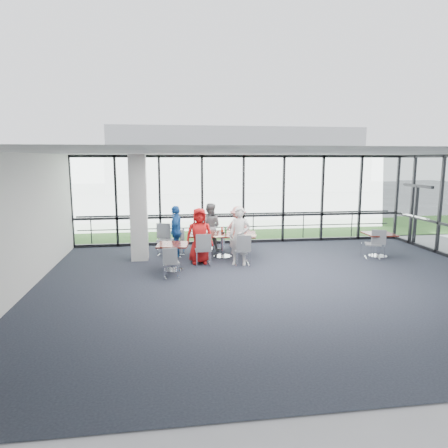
{
  "coord_description": "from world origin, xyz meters",
  "views": [
    {
      "loc": [
        -2.72,
        -9.19,
        3.06
      ],
      "look_at": [
        -1.04,
        2.66,
        1.1
      ],
      "focal_mm": 32.0,
      "sensor_mm": 36.0,
      "label": 1
    }
  ],
  "objects": [
    {
      "name": "apron",
      "position": [
        0.0,
        10.0,
        -0.02
      ],
      "size": [
        80.0,
        70.0,
        0.02
      ],
      "primitive_type": "cube",
      "color": "slate",
      "rests_on": "ground"
    },
    {
      "name": "chair_spare_r",
      "position": [
        3.53,
        2.1,
        0.45
      ],
      "size": [
        0.57,
        0.57,
        0.91
      ],
      "primitive_type": null,
      "rotation": [
        0.0,
        0.0,
        -0.35
      ],
      "color": "slate",
      "rests_on": "ground"
    },
    {
      "name": "plate_fr",
      "position": [
        -0.48,
        3.26,
        0.76
      ],
      "size": [
        0.25,
        0.25,
        0.01
      ],
      "primitive_type": "cylinder",
      "color": "white",
      "rests_on": "main_table"
    },
    {
      "name": "plate_fl",
      "position": [
        -1.53,
        3.37,
        0.76
      ],
      "size": [
        0.28,
        0.28,
        0.01
      ],
      "primitive_type": "cylinder",
      "color": "white",
      "rests_on": "main_table"
    },
    {
      "name": "floor",
      "position": [
        0.0,
        0.0,
        -0.01
      ],
      "size": [
        12.0,
        10.0,
        0.02
      ],
      "primitive_type": "cube",
      "color": "#1D212C",
      "rests_on": "ground"
    },
    {
      "name": "chair_main_end",
      "position": [
        -2.47,
        3.23,
        0.42
      ],
      "size": [
        0.51,
        0.51,
        0.83
      ],
      "primitive_type": null,
      "rotation": [
        0.0,
        0.0,
        -1.87
      ],
      "color": "slate",
      "rests_on": "ground"
    },
    {
      "name": "chair_main_nr",
      "position": [
        -0.62,
        1.92,
        0.45
      ],
      "size": [
        0.47,
        0.47,
        0.89
      ],
      "primitive_type": null,
      "rotation": [
        0.0,
        0.0,
        -0.08
      ],
      "color": "slate",
      "rests_on": "ground"
    },
    {
      "name": "tumbler_b",
      "position": [
        -0.78,
        2.72,
        0.83
      ],
      "size": [
        0.08,
        0.08,
        0.15
      ],
      "primitive_type": "cylinder",
      "color": "white",
      "rests_on": "main_table"
    },
    {
      "name": "chair_main_fl",
      "position": [
        -1.44,
        4.13,
        0.43
      ],
      "size": [
        0.46,
        0.46,
        0.86
      ],
      "primitive_type": null,
      "rotation": [
        0.0,
        0.0,
        3.04
      ],
      "color": "slate",
      "rests_on": "ground"
    },
    {
      "name": "main_table",
      "position": [
        -1.04,
        2.96,
        0.64
      ],
      "size": [
        2.23,
        1.51,
        0.75
      ],
      "rotation": [
        0.0,
        0.0,
        -0.2
      ],
      "color": "#3E0908",
      "rests_on": "ground"
    },
    {
      "name": "tumbler_a",
      "position": [
        -1.3,
        2.69,
        0.83
      ],
      "size": [
        0.08,
        0.08,
        0.15
      ],
      "primitive_type": "cylinder",
      "color": "white",
      "rests_on": "main_table"
    },
    {
      "name": "hangar_main",
      "position": [
        4.0,
        32.0,
        3.0
      ],
      "size": [
        24.0,
        10.0,
        6.0
      ],
      "primitive_type": "cube",
      "color": "#BBBDC2",
      "rests_on": "ground"
    },
    {
      "name": "side_table_left",
      "position": [
        -2.61,
        1.62,
        0.63
      ],
      "size": [
        0.94,
        0.94,
        0.75
      ],
      "rotation": [
        0.0,
        0.0,
        -0.14
      ],
      "color": "#3E0908",
      "rests_on": "ground"
    },
    {
      "name": "structural_column",
      "position": [
        -3.6,
        3.0,
        1.6
      ],
      "size": [
        0.5,
        0.5,
        3.2
      ],
      "primitive_type": "cube",
      "color": "silver",
      "rests_on": "ground"
    },
    {
      "name": "wall_left",
      "position": [
        -6.0,
        0.0,
        1.6
      ],
      "size": [
        0.1,
        10.0,
        3.2
      ],
      "primitive_type": "cube",
      "color": "silver",
      "rests_on": "ground"
    },
    {
      "name": "menu_b",
      "position": [
        -0.22,
        2.54,
        0.75
      ],
      "size": [
        0.37,
        0.31,
        0.0
      ],
      "primitive_type": "cube",
      "rotation": [
        0.0,
        0.0,
        -0.29
      ],
      "color": "silver",
      "rests_on": "main_table"
    },
    {
      "name": "plate_nl",
      "position": [
        -1.61,
        2.74,
        0.76
      ],
      "size": [
        0.25,
        0.25,
        0.01
      ],
      "primitive_type": "cylinder",
      "color": "white",
      "rests_on": "main_table"
    },
    {
      "name": "wall_front",
      "position": [
        0.0,
        -5.0,
        1.6
      ],
      "size": [
        12.0,
        0.1,
        3.2
      ],
      "primitive_type": "cube",
      "color": "silver",
      "rests_on": "ground"
    },
    {
      "name": "diner_near_right",
      "position": [
        -0.68,
        1.97,
        0.85
      ],
      "size": [
        0.74,
        0.65,
        1.7
      ],
      "primitive_type": "imported",
      "rotation": [
        0.0,
        0.0,
        -0.37
      ],
      "color": "silver",
      "rests_on": "ground"
    },
    {
      "name": "plate_end",
      "position": [
        -1.89,
        3.13,
        0.76
      ],
      "size": [
        0.28,
        0.28,
        0.01
      ],
      "primitive_type": "cylinder",
      "color": "white",
      "rests_on": "main_table"
    },
    {
      "name": "ketchup_bottle",
      "position": [
        -1.05,
        3.07,
        0.84
      ],
      "size": [
        0.06,
        0.06,
        0.18
      ],
      "primitive_type": "cylinder",
      "color": "#AF0F00",
      "rests_on": "main_table"
    },
    {
      "name": "side_table_right",
      "position": [
        3.83,
        2.3,
        0.63
      ],
      "size": [
        0.88,
        0.88,
        0.75
      ],
      "rotation": [
        0.0,
        0.0,
        -0.02
      ],
      "color": "#3E0908",
      "rests_on": "ground"
    },
    {
      "name": "diner_near_left",
      "position": [
        -1.83,
        2.3,
        0.82
      ],
      "size": [
        0.82,
        0.54,
        1.65
      ],
      "primitive_type": "imported",
      "rotation": [
        0.0,
        0.0,
        -0.02
      ],
      "color": "#B31213",
      "rests_on": "ground"
    },
    {
      "name": "plate_nr",
      "position": [
        -0.5,
        2.5,
        0.76
      ],
      "size": [
        0.27,
        0.27,
        0.01
      ],
      "primitive_type": "cylinder",
      "color": "white",
      "rests_on": "main_table"
    },
    {
      "name": "green_bottle",
      "position": [
        -0.94,
        3.02,
        0.85
      ],
      "size": [
        0.05,
        0.05,
        0.2
      ],
      "primitive_type": "cylinder",
      "color": "#1A7D2C",
      "rests_on": "main_table"
    },
    {
      "name": "diner_far_left",
      "position": [
        -1.35,
        3.93,
        0.8
      ],
      "size": [
        0.89,
        0.69,
        1.6
      ],
      "primitive_type": "imported",
      "rotation": [
        0.0,
        0.0,
        2.85
      ],
      "color": "slate",
      "rests_on": "ground"
    },
    {
      "name": "condiment_caddy",
      "position": [
        -1.04,
        2.98,
        0.77
      ],
      "size": [
        0.1,
        0.07,
        0.04
      ],
      "primitive_type": "cube",
      "color": "black",
      "rests_on": "main_table"
    },
    {
      "name": "menu_c",
      "position": [
        -0.85,
        3.32,
        0.75
      ],
      "size": [
        0.31,
        0.23,
        0.0
      ],
      "primitive_type": "cube",
      "rotation": [
        0.0,
        0.0,
        -0.14
      ],
      "color": "silver",
      "rests_on": "main_table"
    },
    {
      "name": "tumbler_d",
      "position": [
        -1.77,
        3.0,
        0.82
      ],
      "size": [
        0.07,
        0.07,
        0.14
      ],
      "primitive_type": "cylinder",
      "color": "white",
      "rests_on": "main_table"
    },
    {
      "name": "guard_rail",
      "position": [
        0.0,
        5.6,
        0.5
      ],
      "size": [
        12.0,
        0.06,
        0.06
      ],
      "primitive_type": "cylinder",
      "rotation": [
        0.0,
        1.57,
        0.0
      ],
      "color": "#2D2D33",
      "rests_on": "ground"
    },
    {
      "name": "curtain_wall_back",
      "position": [
        0.0,
        5.0,
        1.6
      ],
      "size": [
        12.0,
        0.1,
        3.2
      ],
      "primitive_type": "cube",
      "color": "white",
      "rests_on": "ground"
    },
    {
      "name": "ceiling",
      "position": [
        0.0,
        0.0,
        3.2
      ],
      "size": [
        12.0,
        10.0,
        0.04
      ],
      "primitive_type": "cube",
      "color": "silver",
      "rests_on": "ground"
    },
    {
      "name": "menu_a",
      "position": [
        -1.23,
        2.48,
        0.75
      ],
      "size": [
        0.34,
        0.29,
        0.0
      ],
      "primitive_type": "cube",
      "rotation": [
        0.0,
        0.0,
        0.34
      ],
      "color": "silver",
      "rests_on": "main_table"
    },
    {
      "name": "chair_spare_lb",
      "position": [
        -2.82,
        3.43,
        0.49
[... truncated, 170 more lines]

